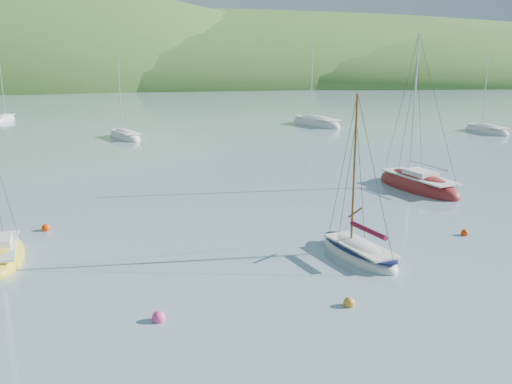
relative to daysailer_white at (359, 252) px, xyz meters
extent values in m
plane|color=#7692A3|center=(-5.09, -5.16, -0.20)|extent=(700.00, 700.00, 0.00)
ellipsoid|color=#2A6426|center=(-5.09, 164.84, -0.20)|extent=(440.00, 110.00, 44.00)
ellipsoid|color=#2A6426|center=(84.91, 154.84, -0.20)|extent=(240.00, 100.00, 34.00)
ellipsoid|color=white|center=(0.00, 0.01, -0.10)|extent=(3.35, 5.64, 1.30)
cube|color=silver|center=(0.03, -0.10, 0.37)|extent=(2.55, 4.38, 0.10)
cylinder|color=brown|center=(-0.18, 0.62, 3.86)|extent=(0.12, 0.12, 7.07)
ellipsoid|color=#091034|center=(0.00, 0.01, 0.27)|extent=(3.30, 5.58, 0.22)
cylinder|color=maroon|center=(0.18, -0.61, 1.28)|extent=(0.94, 2.51, 0.24)
ellipsoid|color=maroon|center=(8.65, 12.25, -0.04)|extent=(4.62, 8.20, 2.14)
cube|color=silver|center=(8.69, 12.10, 0.71)|extent=(3.52, 6.37, 0.10)
cylinder|color=silver|center=(8.40, 13.15, 5.52)|extent=(0.12, 0.12, 9.71)
cube|color=silver|center=(8.69, 12.10, 0.95)|extent=(1.98, 2.48, 0.42)
cylinder|color=silver|center=(8.89, 11.35, 1.62)|extent=(1.07, 3.62, 0.09)
ellipsoid|color=white|center=(-13.00, 39.57, -0.07)|extent=(4.89, 7.01, 1.81)
cube|color=silver|center=(-12.94, 39.45, 0.58)|extent=(3.74, 5.43, 0.10)
cylinder|color=silver|center=(-13.33, 40.30, 4.52)|extent=(0.12, 0.12, 7.97)
ellipsoid|color=white|center=(10.72, 46.84, -0.03)|extent=(6.38, 9.07, 2.34)
cube|color=silver|center=(10.79, 46.68, 0.79)|extent=(4.88, 7.03, 0.10)
cylinder|color=silver|center=(10.29, 47.77, 5.91)|extent=(0.12, 0.12, 10.32)
ellipsoid|color=white|center=(-30.43, 58.89, -0.08)|extent=(2.99, 6.13, 1.60)
cube|color=silver|center=(-30.45, 58.78, 0.49)|extent=(2.26, 4.77, 0.10)
cylinder|color=silver|center=(-30.32, 59.59, 3.97)|extent=(0.12, 0.12, 7.05)
ellipsoid|color=white|center=(28.84, 37.27, -0.07)|extent=(3.60, 7.06, 1.84)
cube|color=silver|center=(28.87, 37.14, 0.59)|extent=(2.72, 5.49, 0.10)
cylinder|color=silver|center=(28.69, 38.06, 4.58)|extent=(0.12, 0.12, 8.08)
sphere|color=gold|center=(-2.17, -5.08, -0.08)|extent=(0.46, 0.46, 0.46)
sphere|color=#F24486|center=(-9.35, -5.14, -0.08)|extent=(0.51, 0.51, 0.51)
sphere|color=red|center=(6.59, 2.13, -0.08)|extent=(0.39, 0.39, 0.39)
sphere|color=red|center=(-15.36, 6.61, -0.08)|extent=(0.47, 0.47, 0.47)
camera|label=1|loc=(-8.98, -24.28, 9.31)|focal=40.00mm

